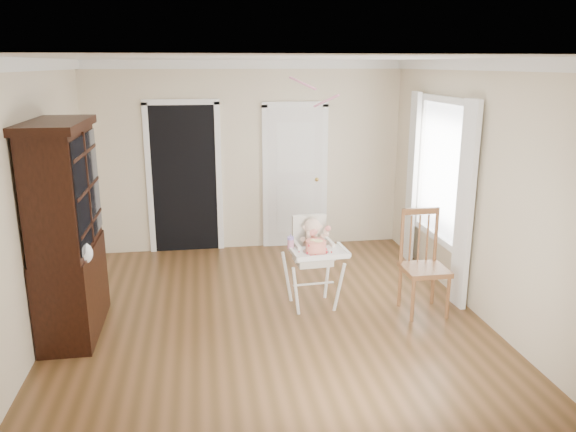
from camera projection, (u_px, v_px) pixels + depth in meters
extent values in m
plane|color=#52381C|center=(269.00, 318.00, 6.04)|extent=(5.00, 5.00, 0.00)
plane|color=white|center=(267.00, 58.00, 5.33)|extent=(5.00, 5.00, 0.00)
plane|color=beige|center=(247.00, 157.00, 8.07)|extent=(4.50, 0.00, 4.50)
plane|color=beige|center=(34.00, 205.00, 5.34)|extent=(0.00, 5.00, 5.00)
plane|color=beige|center=(476.00, 189.00, 6.02)|extent=(0.00, 5.00, 5.00)
cube|color=black|center=(184.00, 180.00, 8.00)|extent=(0.90, 0.03, 2.10)
cube|color=white|center=(149.00, 181.00, 7.92)|extent=(0.08, 0.05, 2.18)
cube|color=white|center=(219.00, 179.00, 8.06)|extent=(0.08, 0.05, 2.18)
cube|color=white|center=(181.00, 102.00, 7.70)|extent=(1.06, 0.05, 0.08)
cube|color=white|center=(295.00, 178.00, 8.23)|extent=(0.80, 0.05, 2.05)
cube|color=white|center=(265.00, 179.00, 8.17)|extent=(0.08, 0.05, 2.13)
cube|color=white|center=(324.00, 177.00, 8.31)|extent=(0.08, 0.05, 2.13)
sphere|color=gold|center=(317.00, 180.00, 8.26)|extent=(0.06, 0.06, 0.06)
cube|color=white|center=(443.00, 171.00, 6.77)|extent=(0.02, 1.20, 1.60)
cube|color=white|center=(447.00, 100.00, 6.55)|extent=(0.06, 1.36, 0.08)
cube|color=white|center=(465.00, 207.00, 6.08)|extent=(0.08, 0.28, 2.30)
cube|color=white|center=(412.00, 179.00, 7.57)|extent=(0.08, 0.28, 2.30)
cylinder|color=white|center=(296.00, 292.00, 6.02)|extent=(0.12, 0.13, 0.60)
cylinder|color=white|center=(339.00, 288.00, 6.13)|extent=(0.13, 0.12, 0.60)
cylinder|color=white|center=(287.00, 277.00, 6.44)|extent=(0.13, 0.12, 0.60)
cylinder|color=white|center=(327.00, 274.00, 6.54)|extent=(0.12, 0.13, 0.60)
cylinder|color=white|center=(314.00, 284.00, 6.24)|extent=(0.46, 0.05, 0.02)
cube|color=silver|center=(313.00, 259.00, 6.21)|extent=(0.41, 0.39, 0.08)
cube|color=silver|center=(296.00, 250.00, 6.14)|extent=(0.06, 0.34, 0.18)
cube|color=silver|center=(329.00, 248.00, 6.22)|extent=(0.06, 0.34, 0.18)
cube|color=silver|center=(309.00, 234.00, 6.31)|extent=(0.39, 0.09, 0.44)
cube|color=white|center=(319.00, 253.00, 5.94)|extent=(0.59, 0.44, 0.03)
cube|color=white|center=(324.00, 257.00, 5.75)|extent=(0.57, 0.07, 0.04)
ellipsoid|color=beige|center=(312.00, 246.00, 6.20)|extent=(0.23, 0.19, 0.27)
sphere|color=beige|center=(312.00, 227.00, 6.14)|extent=(0.20, 0.20, 0.19)
sphere|color=red|center=(314.00, 242.00, 6.13)|extent=(0.14, 0.14, 0.14)
sphere|color=red|center=(312.00, 233.00, 6.07)|extent=(0.07, 0.07, 0.07)
sphere|color=red|center=(328.00, 228.00, 6.10)|extent=(0.06, 0.06, 0.06)
cylinder|color=silver|center=(316.00, 252.00, 5.92)|extent=(0.28, 0.28, 0.01)
cylinder|color=#E82946|center=(316.00, 246.00, 5.91)|extent=(0.21, 0.21, 0.12)
cylinder|color=#F2E08C|center=(318.00, 242.00, 5.88)|extent=(0.10, 0.10, 0.02)
cylinder|color=#CC7C9B|center=(291.00, 244.00, 6.01)|extent=(0.07, 0.07, 0.11)
cylinder|color=#876FC3|center=(291.00, 238.00, 5.99)|extent=(0.07, 0.07, 0.03)
cone|color=#876FC3|center=(291.00, 235.00, 5.98)|extent=(0.02, 0.02, 0.04)
cube|color=black|center=(73.00, 290.00, 5.65)|extent=(0.49, 1.19, 0.89)
cube|color=black|center=(62.00, 189.00, 5.38)|extent=(0.46, 1.19, 1.19)
cube|color=black|center=(82.00, 195.00, 5.13)|extent=(0.02, 0.51, 1.04)
cube|color=black|center=(93.00, 182.00, 5.70)|extent=(0.02, 0.51, 1.04)
cube|color=black|center=(55.00, 125.00, 5.22)|extent=(0.53, 1.27, 0.08)
ellipsoid|color=white|center=(82.00, 253.00, 5.22)|extent=(0.20, 0.16, 0.22)
cube|color=brown|center=(425.00, 270.00, 6.07)|extent=(0.46, 0.46, 0.05)
cylinder|color=brown|center=(413.00, 299.00, 5.91)|extent=(0.04, 0.04, 0.49)
cylinder|color=brown|center=(448.00, 297.00, 5.97)|extent=(0.04, 0.04, 0.49)
cylinder|color=brown|center=(400.00, 285.00, 6.29)|extent=(0.04, 0.04, 0.49)
cylinder|color=brown|center=(433.00, 283.00, 6.35)|extent=(0.04, 0.04, 0.49)
cylinder|color=brown|center=(402.00, 237.00, 6.15)|extent=(0.04, 0.04, 0.64)
cylinder|color=brown|center=(436.00, 235.00, 6.21)|extent=(0.04, 0.04, 0.64)
cube|color=brown|center=(421.00, 211.00, 6.11)|extent=(0.42, 0.04, 0.07)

